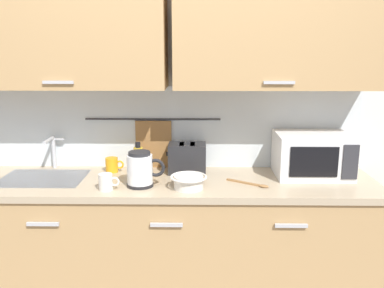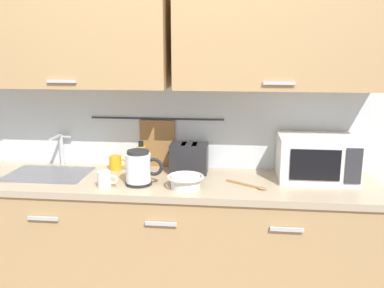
{
  "view_description": "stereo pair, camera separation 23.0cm",
  "coord_description": "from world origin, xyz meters",
  "views": [
    {
      "loc": [
        0.17,
        -2.14,
        1.69
      ],
      "look_at": [
        0.14,
        0.33,
        1.12
      ],
      "focal_mm": 38.88,
      "sensor_mm": 36.0,
      "label": 1
    },
    {
      "loc": [
        0.4,
        -2.13,
        1.69
      ],
      "look_at": [
        0.14,
        0.33,
        1.12
      ],
      "focal_mm": 38.88,
      "sensor_mm": 36.0,
      "label": 2
    }
  ],
  "objects": [
    {
      "name": "counter_unit",
      "position": [
        -0.01,
        0.3,
        0.46
      ],
      "size": [
        2.53,
        0.64,
        0.9
      ],
      "color": "tan",
      "rests_on": "ground"
    },
    {
      "name": "wooden_spoon",
      "position": [
        0.5,
        0.21,
        0.91
      ],
      "size": [
        0.25,
        0.17,
        0.01
      ],
      "color": "#9E7042",
      "rests_on": "counter_unit"
    },
    {
      "name": "microwave",
      "position": [
        0.9,
        0.41,
        1.04
      ],
      "size": [
        0.46,
        0.35,
        0.27
      ],
      "color": "white",
      "rests_on": "counter_unit"
    },
    {
      "name": "mug_by_kettle",
      "position": [
        -0.39,
        0.46,
        0.95
      ],
      "size": [
        0.12,
        0.08,
        0.09
      ],
      "color": "orange",
      "rests_on": "counter_unit"
    },
    {
      "name": "toaster",
      "position": [
        0.1,
        0.46,
        1.0
      ],
      "size": [
        0.26,
        0.17,
        0.19
      ],
      "color": "#232326",
      "rests_on": "counter_unit"
    },
    {
      "name": "electric_kettle",
      "position": [
        -0.16,
        0.18,
        1.0
      ],
      "size": [
        0.23,
        0.16,
        0.21
      ],
      "color": "black",
      "rests_on": "counter_unit"
    },
    {
      "name": "mug_near_sink",
      "position": [
        -0.35,
        0.11,
        0.95
      ],
      "size": [
        0.12,
        0.08,
        0.09
      ],
      "color": "silver",
      "rests_on": "counter_unit"
    },
    {
      "name": "sink_faucet",
      "position": [
        -0.8,
        0.53,
        1.04
      ],
      "size": [
        0.09,
        0.17,
        0.22
      ],
      "color": "#B2B5BA",
      "rests_on": "counter_unit"
    },
    {
      "name": "mixing_bowl",
      "position": [
        0.12,
        0.14,
        0.94
      ],
      "size": [
        0.21,
        0.21,
        0.08
      ],
      "color": "silver",
      "rests_on": "counter_unit"
    },
    {
      "name": "dish_soap_bottle",
      "position": [
        -0.22,
        0.48,
        0.99
      ],
      "size": [
        0.06,
        0.06,
        0.2
      ],
      "color": "yellow",
      "rests_on": "counter_unit"
    },
    {
      "name": "back_wall_assembly",
      "position": [
        -0.0,
        0.53,
        1.52
      ],
      "size": [
        3.7,
        0.41,
        2.5
      ],
      "color": "silver",
      "rests_on": "ground"
    }
  ]
}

